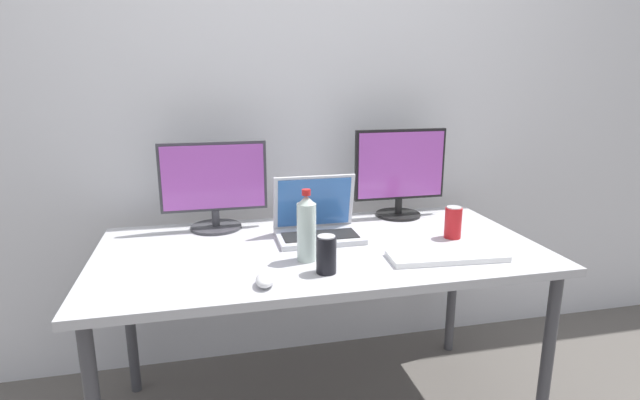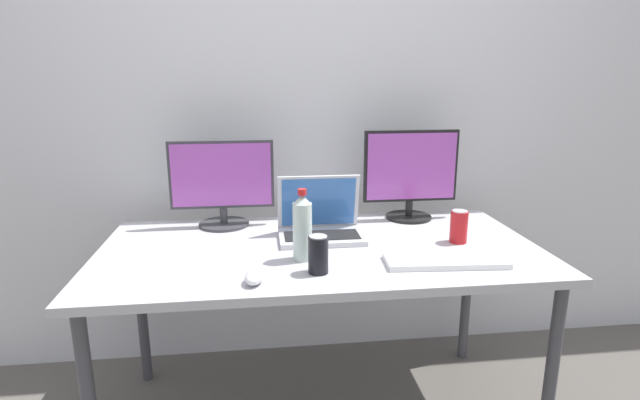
# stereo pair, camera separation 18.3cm
# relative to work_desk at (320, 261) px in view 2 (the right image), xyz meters

# --- Properties ---
(wall_back) EXTENTS (7.00, 0.08, 2.60)m
(wall_back) POSITION_rel_work_desk_xyz_m (0.00, 0.59, 0.62)
(wall_back) COLOR silver
(wall_back) RESTS_ON ground
(work_desk) EXTENTS (1.64, 0.83, 0.74)m
(work_desk) POSITION_rel_work_desk_xyz_m (0.00, 0.00, 0.00)
(work_desk) COLOR #424247
(work_desk) RESTS_ON ground
(monitor_left) EXTENTS (0.43, 0.21, 0.36)m
(monitor_left) POSITION_rel_work_desk_xyz_m (-0.37, 0.31, 0.25)
(monitor_left) COLOR #38383D
(monitor_left) RESTS_ON work_desk
(monitor_center) EXTENTS (0.42, 0.20, 0.39)m
(monitor_center) POSITION_rel_work_desk_xyz_m (0.44, 0.32, 0.26)
(monitor_center) COLOR black
(monitor_center) RESTS_ON work_desk
(laptop_silver) EXTENTS (0.33, 0.23, 0.24)m
(laptop_silver) POSITION_rel_work_desk_xyz_m (0.02, 0.12, 0.11)
(laptop_silver) COLOR silver
(laptop_silver) RESTS_ON work_desk
(keyboard_main) EXTENTS (0.42, 0.17, 0.02)m
(keyboard_main) POSITION_rel_work_desk_xyz_m (0.40, -0.23, 0.07)
(keyboard_main) COLOR white
(keyboard_main) RESTS_ON work_desk
(mouse_by_keyboard) EXTENTS (0.07, 0.11, 0.04)m
(mouse_by_keyboard) POSITION_rel_work_desk_xyz_m (-0.24, -0.31, 0.08)
(mouse_by_keyboard) COLOR silver
(mouse_by_keyboard) RESTS_ON work_desk
(water_bottle) EXTENTS (0.07, 0.07, 0.25)m
(water_bottle) POSITION_rel_work_desk_xyz_m (-0.08, -0.13, 0.17)
(water_bottle) COLOR silver
(water_bottle) RESTS_ON work_desk
(soda_can_near_keyboard) EXTENTS (0.07, 0.07, 0.13)m
(soda_can_near_keyboard) POSITION_rel_work_desk_xyz_m (0.53, -0.02, 0.12)
(soda_can_near_keyboard) COLOR red
(soda_can_near_keyboard) RESTS_ON work_desk
(soda_can_by_laptop) EXTENTS (0.07, 0.07, 0.13)m
(soda_can_by_laptop) POSITION_rel_work_desk_xyz_m (-0.04, -0.25, 0.12)
(soda_can_by_laptop) COLOR black
(soda_can_by_laptop) RESTS_ON work_desk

